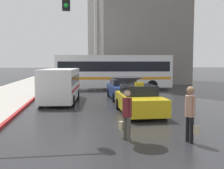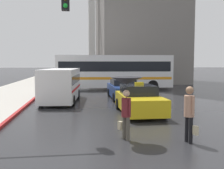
{
  "view_description": "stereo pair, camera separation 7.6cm",
  "coord_description": "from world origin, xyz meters",
  "px_view_note": "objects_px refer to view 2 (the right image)",
  "views": [
    {
      "loc": [
        -1.37,
        -4.87,
        2.53
      ],
      "look_at": [
        0.53,
        8.87,
        1.4
      ],
      "focal_mm": 42.0,
      "sensor_mm": 36.0,
      "label": 1
    },
    {
      "loc": [
        -1.29,
        -4.88,
        2.53
      ],
      "look_at": [
        0.53,
        8.87,
        1.4
      ],
      "focal_mm": 42.0,
      "sensor_mm": 36.0,
      "label": 2
    }
  ],
  "objects_px": {
    "pedestrian_man": "(190,110)",
    "traffic_light": "(11,26)",
    "ambulance_van": "(61,84)",
    "sedan_red": "(123,90)",
    "pedestrian_with_umbrella": "(126,90)",
    "city_bus": "(114,71)",
    "taxi": "(139,100)"
  },
  "relations": [
    {
      "from": "sedan_red",
      "to": "traffic_light",
      "type": "relative_size",
      "value": 0.85
    },
    {
      "from": "sedan_red",
      "to": "ambulance_van",
      "type": "xyz_separation_m",
      "value": [
        -4.32,
        -0.95,
        0.55
      ]
    },
    {
      "from": "taxi",
      "to": "pedestrian_with_umbrella",
      "type": "relative_size",
      "value": 2.04
    },
    {
      "from": "sedan_red",
      "to": "ambulance_van",
      "type": "relative_size",
      "value": 0.82
    },
    {
      "from": "pedestrian_man",
      "to": "pedestrian_with_umbrella",
      "type": "bearing_deg",
      "value": -117.79
    },
    {
      "from": "ambulance_van",
      "to": "pedestrian_with_umbrella",
      "type": "relative_size",
      "value": 2.76
    },
    {
      "from": "taxi",
      "to": "pedestrian_man",
      "type": "xyz_separation_m",
      "value": [
        0.43,
        -5.03,
        0.39
      ]
    },
    {
      "from": "sedan_red",
      "to": "city_bus",
      "type": "distance_m",
      "value": 6.78
    },
    {
      "from": "ambulance_van",
      "to": "city_bus",
      "type": "bearing_deg",
      "value": -115.72
    },
    {
      "from": "sedan_red",
      "to": "pedestrian_man",
      "type": "relative_size",
      "value": 2.6
    },
    {
      "from": "pedestrian_man",
      "to": "traffic_light",
      "type": "height_order",
      "value": "traffic_light"
    },
    {
      "from": "sedan_red",
      "to": "pedestrian_with_umbrella",
      "type": "bearing_deg",
      "value": 80.46
    },
    {
      "from": "sedan_red",
      "to": "traffic_light",
      "type": "bearing_deg",
      "value": 57.45
    },
    {
      "from": "ambulance_van",
      "to": "sedan_red",
      "type": "bearing_deg",
      "value": -162.22
    },
    {
      "from": "taxi",
      "to": "pedestrian_with_umbrella",
      "type": "distance_m",
      "value": 4.78
    },
    {
      "from": "taxi",
      "to": "city_bus",
      "type": "distance_m",
      "value": 12.3
    },
    {
      "from": "taxi",
      "to": "city_bus",
      "type": "relative_size",
      "value": 0.38
    },
    {
      "from": "city_bus",
      "to": "pedestrian_man",
      "type": "height_order",
      "value": "city_bus"
    },
    {
      "from": "taxi",
      "to": "pedestrian_man",
      "type": "bearing_deg",
      "value": 94.94
    },
    {
      "from": "pedestrian_man",
      "to": "traffic_light",
      "type": "bearing_deg",
      "value": -119.05
    },
    {
      "from": "sedan_red",
      "to": "taxi",
      "type": "bearing_deg",
      "value": 88.02
    },
    {
      "from": "city_bus",
      "to": "pedestrian_man",
      "type": "bearing_deg",
      "value": -175.89
    },
    {
      "from": "traffic_light",
      "to": "city_bus",
      "type": "bearing_deg",
      "value": 69.25
    },
    {
      "from": "pedestrian_with_umbrella",
      "to": "pedestrian_man",
      "type": "xyz_separation_m",
      "value": [
        1.92,
        -0.59,
        -0.62
      ]
    },
    {
      "from": "ambulance_van",
      "to": "pedestrian_man",
      "type": "relative_size",
      "value": 3.18
    },
    {
      "from": "city_bus",
      "to": "pedestrian_with_umbrella",
      "type": "bearing_deg",
      "value": 177.53
    },
    {
      "from": "taxi",
      "to": "traffic_light",
      "type": "bearing_deg",
      "value": 30.21
    },
    {
      "from": "taxi",
      "to": "sedan_red",
      "type": "height_order",
      "value": "taxi"
    },
    {
      "from": "sedan_red",
      "to": "city_bus",
      "type": "bearing_deg",
      "value": -92.37
    },
    {
      "from": "taxi",
      "to": "pedestrian_with_umbrella",
      "type": "bearing_deg",
      "value": 71.45
    },
    {
      "from": "city_bus",
      "to": "traffic_light",
      "type": "distance_m",
      "value": 16.53
    },
    {
      "from": "sedan_red",
      "to": "pedestrian_man",
      "type": "distance_m",
      "value": 10.6
    }
  ]
}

